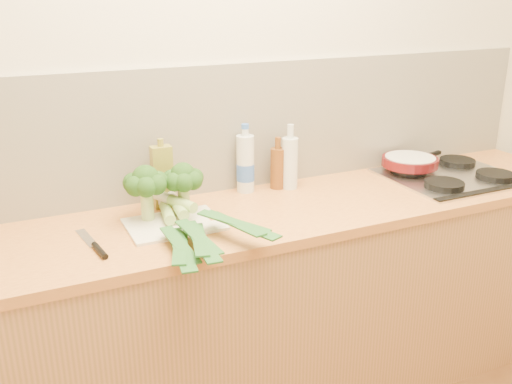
# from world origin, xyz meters

# --- Properties ---
(room_shell) EXTENTS (3.50, 3.50, 3.50)m
(room_shell) POSITION_xyz_m (0.00, 1.49, 1.17)
(room_shell) COLOR beige
(room_shell) RESTS_ON ground
(counter) EXTENTS (3.20, 0.62, 0.90)m
(counter) POSITION_xyz_m (0.00, 1.20, 0.45)
(counter) COLOR #AA7247
(counter) RESTS_ON ground
(gas_hob) EXTENTS (0.58, 0.50, 0.04)m
(gas_hob) POSITION_xyz_m (1.02, 1.20, 0.91)
(gas_hob) COLOR silver
(gas_hob) RESTS_ON counter
(chopping_board) EXTENTS (0.35, 0.26, 0.01)m
(chopping_board) POSITION_xyz_m (-0.31, 1.20, 0.91)
(chopping_board) COLOR beige
(chopping_board) RESTS_ON counter
(broccoli_left) EXTENTS (0.17, 0.17, 0.21)m
(broccoli_left) POSITION_xyz_m (-0.39, 1.27, 1.05)
(broccoli_left) COLOR #9DB76A
(broccoli_left) RESTS_ON chopping_board
(broccoli_right) EXTENTS (0.16, 0.16, 0.20)m
(broccoli_right) POSITION_xyz_m (-0.25, 1.28, 1.05)
(broccoli_right) COLOR #9DB76A
(broccoli_right) RESTS_ON chopping_board
(leek_front) EXTENTS (0.17, 0.71, 0.04)m
(leek_front) POSITION_xyz_m (-0.33, 1.18, 0.93)
(leek_front) COLOR white
(leek_front) RESTS_ON chopping_board
(leek_mid) EXTENTS (0.12, 0.65, 0.04)m
(leek_mid) POSITION_xyz_m (-0.29, 1.14, 0.95)
(leek_mid) COLOR white
(leek_mid) RESTS_ON chopping_board
(leek_back) EXTENTS (0.29, 0.61, 0.04)m
(leek_back) POSITION_xyz_m (-0.24, 1.15, 0.97)
(leek_back) COLOR white
(leek_back) RESTS_ON chopping_board
(chefs_knife) EXTENTS (0.07, 0.29, 0.02)m
(chefs_knife) POSITION_xyz_m (-0.61, 1.11, 0.91)
(chefs_knife) COLOR silver
(chefs_knife) RESTS_ON counter
(skillet) EXTENTS (0.38, 0.26, 0.04)m
(skillet) POSITION_xyz_m (0.89, 1.33, 0.96)
(skillet) COLOR #4E0D0F
(skillet) RESTS_ON gas_hob
(oil_tin) EXTENTS (0.08, 0.05, 0.28)m
(oil_tin) POSITION_xyz_m (-0.29, 1.40, 1.03)
(oil_tin) COLOR olive
(oil_tin) RESTS_ON counter
(glass_bottle) EXTENTS (0.07, 0.07, 0.28)m
(glass_bottle) POSITION_xyz_m (0.27, 1.39, 1.02)
(glass_bottle) COLOR silver
(glass_bottle) RESTS_ON counter
(amber_bottle) EXTENTS (0.06, 0.06, 0.23)m
(amber_bottle) POSITION_xyz_m (0.23, 1.41, 0.99)
(amber_bottle) COLOR brown
(amber_bottle) RESTS_ON counter
(water_bottle) EXTENTS (0.08, 0.08, 0.28)m
(water_bottle) POSITION_xyz_m (0.08, 1.43, 1.02)
(water_bottle) COLOR silver
(water_bottle) RESTS_ON counter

